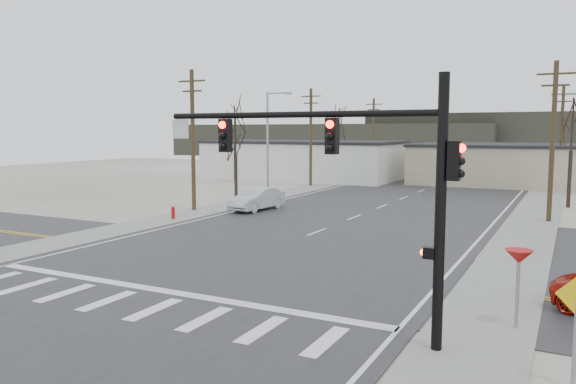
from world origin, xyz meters
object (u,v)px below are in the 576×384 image
car_far_b (481,165)px  sedan_crossing (257,199)px  fire_hydrant (173,213)px  car_far_a (442,171)px  traffic_signal_mast (369,171)px

car_far_b → sedan_crossing: bearing=-123.6°
sedan_crossing → car_far_b: sedan_crossing is taller
fire_hydrant → sedan_crossing: size_ratio=0.18×
car_far_a → car_far_b: size_ratio=1.52×
traffic_signal_mast → fire_hydrant: 23.39m
traffic_signal_mast → fire_hydrant: bearing=141.9°
sedan_crossing → fire_hydrant: bearing=-108.9°
car_far_a → car_far_b: (1.94, 18.06, -0.19)m
fire_hydrant → car_far_a: car_far_a is taller
sedan_crossing → car_far_b: 51.64m
sedan_crossing → car_far_a: car_far_a is taller
traffic_signal_mast → car_far_a: traffic_signal_mast is taller
traffic_signal_mast → car_far_a: 54.06m
fire_hydrant → traffic_signal_mast: bearing=-38.1°
traffic_signal_mast → car_far_a: (-9.15, 53.14, -3.80)m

